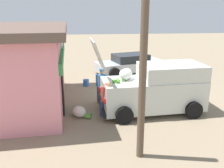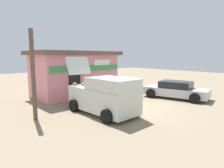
% 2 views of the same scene
% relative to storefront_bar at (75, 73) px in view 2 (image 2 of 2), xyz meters
% --- Properties ---
extents(ground_plane, '(60.00, 60.00, 0.00)m').
position_rel_storefront_bar_xyz_m(ground_plane, '(0.70, -5.46, -1.75)').
color(ground_plane, gray).
extents(storefront_bar, '(6.87, 4.33, 3.41)m').
position_rel_storefront_bar_xyz_m(storefront_bar, '(0.00, 0.00, 0.00)').
color(storefront_bar, pink).
rests_on(storefront_bar, ground_plane).
extents(delivery_van, '(2.32, 4.57, 3.00)m').
position_rel_storefront_bar_xyz_m(delivery_van, '(-1.25, -5.48, -0.76)').
color(delivery_van, silver).
rests_on(delivery_van, ground_plane).
extents(parked_sedan, '(3.09, 4.79, 1.24)m').
position_rel_storefront_bar_xyz_m(parked_sedan, '(5.16, -5.58, -1.15)').
color(parked_sedan, '#B2B7BC').
rests_on(parked_sedan, ground_plane).
extents(vendor_standing, '(0.44, 0.54, 1.59)m').
position_rel_storefront_bar_xyz_m(vendor_standing, '(-0.17, -3.38, -0.84)').
color(vendor_standing, '#4C4C51').
rests_on(vendor_standing, ground_plane).
extents(customer_bending, '(0.69, 0.60, 1.54)m').
position_rel_storefront_bar_xyz_m(customer_bending, '(-1.66, -3.47, -0.83)').
color(customer_bending, navy).
rests_on(customer_bending, ground_plane).
extents(unloaded_banana_pile, '(0.80, 0.86, 0.41)m').
position_rel_storefront_bar_xyz_m(unloaded_banana_pile, '(-1.50, -2.41, -1.55)').
color(unloaded_banana_pile, silver).
rests_on(unloaded_banana_pile, ground_plane).
extents(paint_bucket, '(0.32, 0.32, 0.36)m').
position_rel_storefront_bar_xyz_m(paint_bucket, '(2.51, -2.66, -1.57)').
color(paint_bucket, blue).
rests_on(paint_bucket, ground_plane).
extents(utility_pole, '(0.20, 0.20, 4.28)m').
position_rel_storefront_bar_xyz_m(utility_pole, '(-4.41, -4.18, 0.40)').
color(utility_pole, brown).
rests_on(utility_pole, ground_plane).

